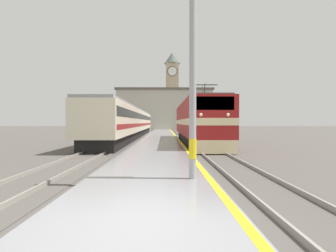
{
  "coord_description": "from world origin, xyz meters",
  "views": [
    {
      "loc": [
        0.45,
        -4.71,
        1.96
      ],
      "look_at": [
        0.81,
        22.48,
        1.56
      ],
      "focal_mm": 28.0,
      "sensor_mm": 36.0,
      "label": 1
    }
  ],
  "objects": [
    {
      "name": "clock_tower",
      "position": [
        2.55,
        67.41,
        11.27
      ],
      "size": [
        4.29,
        4.29,
        21.14
      ],
      "color": "tan",
      "rests_on": "ground"
    },
    {
      "name": "locomotive_train",
      "position": [
        3.37,
        18.93,
        1.94
      ],
      "size": [
        2.92,
        16.9,
        4.77
      ],
      "color": "black",
      "rests_on": "ground"
    },
    {
      "name": "ground_plane",
      "position": [
        0.0,
        30.0,
        0.0
      ],
      "size": [
        200.0,
        200.0,
        0.0
      ],
      "primitive_type": "plane",
      "color": "#514C47"
    },
    {
      "name": "catenary_mast",
      "position": [
        1.4,
        3.13,
        4.35
      ],
      "size": [
        2.38,
        0.23,
        8.07
      ],
      "color": "#9E9EA3",
      "rests_on": "platform"
    },
    {
      "name": "passenger_train",
      "position": [
        -3.88,
        29.74,
        1.96
      ],
      "size": [
        2.92,
        38.19,
        3.6
      ],
      "color": "black",
      "rests_on": "ground"
    },
    {
      "name": "platform",
      "position": [
        0.0,
        25.0,
        0.13
      ],
      "size": [
        3.89,
        140.0,
        0.26
      ],
      "color": "gray",
      "rests_on": "ground"
    },
    {
      "name": "station_building",
      "position": [
        0.45,
        60.08,
        5.09
      ],
      "size": [
        23.43,
        7.1,
        10.13
      ],
      "color": "#B7B2A3",
      "rests_on": "ground"
    },
    {
      "name": "rail_track_far",
      "position": [
        -3.88,
        25.0,
        0.03
      ],
      "size": [
        2.84,
        140.0,
        0.16
      ],
      "color": "#514C47",
      "rests_on": "ground"
    },
    {
      "name": "rail_track_near",
      "position": [
        3.37,
        25.0,
        0.03
      ],
      "size": [
        2.83,
        140.0,
        0.16
      ],
      "color": "#514C47",
      "rests_on": "ground"
    }
  ]
}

